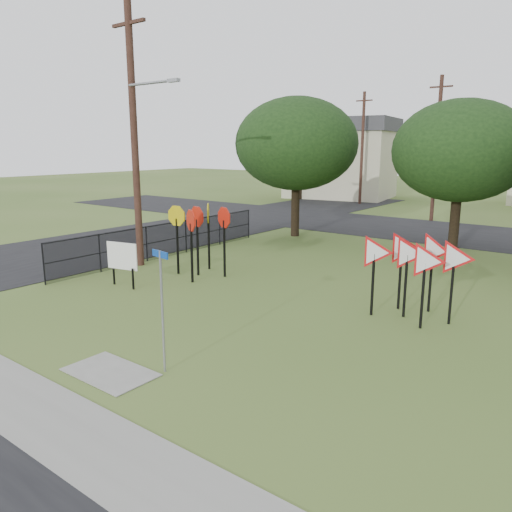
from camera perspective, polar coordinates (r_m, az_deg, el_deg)
The scene contains 17 objects.
ground at distance 12.86m, azimuth -7.59°, elevation -9.41°, with size 140.00×140.00×0.00m, color #415C22.
sidewalk at distance 10.62m, azimuth -24.43°, elevation -15.37°, with size 30.00×1.60×0.02m, color gray.
street_left at distance 27.95m, azimuth -10.51°, elevation 2.48°, with size 8.00×50.00×0.02m, color black.
street_far at distance 29.99m, azimuth 20.55°, elevation 2.57°, with size 60.00×8.00×0.02m, color black.
curb_pad at distance 11.45m, azimuth -16.32°, elevation -12.64°, with size 2.00×1.20×0.02m, color gray.
street_name_sign at distance 10.68m, azimuth -10.68°, elevation -5.30°, with size 0.55×0.10×2.67m.
stop_sign_cluster at distance 18.54m, azimuth -6.47°, elevation 3.61°, with size 2.49×2.31×2.63m.
yield_sign_cluster at distance 14.51m, azimuth 17.74°, elevation -0.13°, with size 3.02×1.74×2.38m.
info_board at distance 17.63m, azimuth -15.05°, elevation -0.18°, with size 1.23×0.30×1.56m.
utility_pole_main at distance 20.35m, azimuth -13.65°, elevation 13.39°, with size 3.55×0.33×10.00m.
far_pole_a at distance 34.02m, azimuth 19.94°, elevation 11.49°, with size 1.40×0.24×9.00m.
far_pole_c at distance 42.60m, azimuth 12.03°, elevation 12.01°, with size 1.40×0.24×9.00m.
fence_run at distance 22.12m, azimuth -10.13°, elevation 1.92°, with size 0.05×11.55×1.50m.
house_left at distance 47.99m, azimuth 9.72°, elevation 11.00°, with size 10.58×8.88×7.20m.
tree_near_left at distance 26.66m, azimuth 4.64°, elevation 12.64°, with size 6.40×6.40×7.27m.
tree_near_mid at distance 24.25m, azimuth 22.36°, elevation 11.04°, with size 6.00×6.00×6.80m.
tree_far_left at distance 45.53m, azimuth 5.08°, elevation 12.96°, with size 6.80×6.80×7.73m.
Camera 1 is at (8.54, -8.35, 4.78)m, focal length 35.00 mm.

